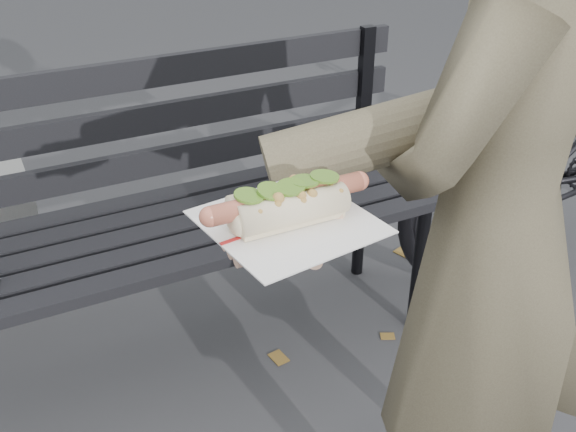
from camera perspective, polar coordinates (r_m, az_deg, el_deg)
name	(u,v)px	position (r m, az deg, el deg)	size (l,w,h in m)	color
park_bench	(171,197)	(1.86, -9.85, 1.58)	(1.50, 0.44, 0.88)	black
person	(493,239)	(1.20, 16.95, -1.89)	(0.58, 0.38, 1.58)	#4D4533
held_hotdog	(402,143)	(0.95, 9.62, 6.11)	(0.64, 0.30, 0.20)	#4D4533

